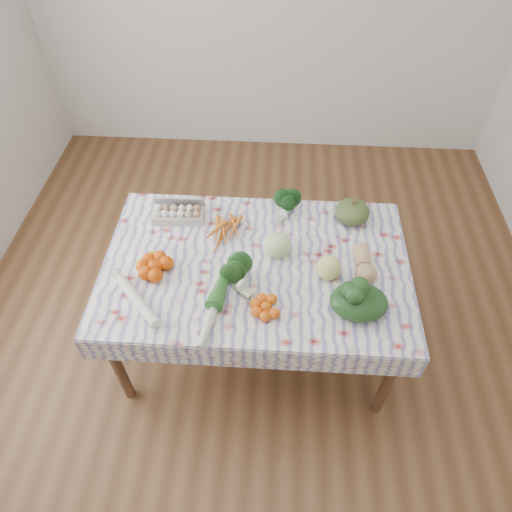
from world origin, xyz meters
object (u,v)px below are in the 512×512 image
(dining_table, at_px, (256,273))
(grapefruit, at_px, (329,268))
(cabbage, at_px, (278,245))
(kabocha_squash, at_px, (352,212))
(butternut_squash, at_px, (364,263))
(egg_carton, at_px, (178,215))

(dining_table, distance_m, grapefruit, 0.42)
(dining_table, relative_size, cabbage, 11.14)
(dining_table, height_order, kabocha_squash, kabocha_squash)
(dining_table, xyz_separation_m, butternut_squash, (0.57, -0.01, 0.14))
(dining_table, distance_m, cabbage, 0.21)
(egg_carton, distance_m, butternut_squash, 1.10)
(dining_table, xyz_separation_m, egg_carton, (-0.48, 0.31, 0.12))
(cabbage, xyz_separation_m, grapefruit, (0.27, -0.14, -0.01))
(cabbage, bearing_deg, dining_table, -146.09)
(dining_table, height_order, cabbage, cabbage)
(dining_table, bearing_deg, cabbage, 33.91)
(cabbage, relative_size, butternut_squash, 0.59)
(butternut_squash, bearing_deg, egg_carton, 160.92)
(kabocha_squash, relative_size, butternut_squash, 0.82)
(cabbage, distance_m, grapefruit, 0.30)
(egg_carton, bearing_deg, kabocha_squash, 1.12)
(egg_carton, relative_size, kabocha_squash, 1.50)
(dining_table, relative_size, butternut_squash, 6.60)
(dining_table, height_order, egg_carton, egg_carton)
(egg_carton, height_order, cabbage, cabbage)
(kabocha_squash, bearing_deg, grapefruit, -109.58)
(grapefruit, bearing_deg, dining_table, 170.33)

